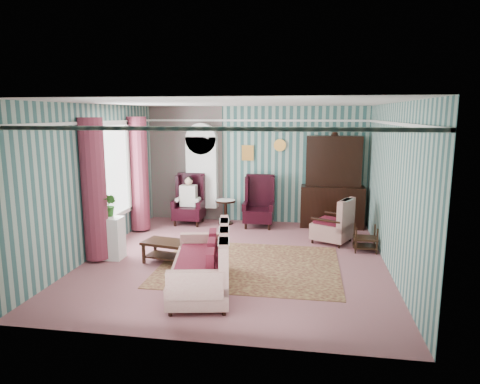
% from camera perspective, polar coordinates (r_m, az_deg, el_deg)
% --- Properties ---
extents(floor, '(6.00, 6.00, 0.00)m').
position_cam_1_polar(floor, '(8.18, -0.55, -8.99)').
color(floor, '#98585F').
rests_on(floor, ground).
extents(room_shell, '(5.53, 6.02, 2.91)m').
position_cam_1_polar(room_shell, '(8.04, -4.72, 5.31)').
color(room_shell, '#335D5A').
rests_on(room_shell, ground).
extents(bookcase, '(0.80, 0.28, 2.24)m').
position_cam_1_polar(bookcase, '(10.89, -5.08, 1.94)').
color(bookcase, white).
rests_on(bookcase, floor).
extents(dresser_hutch, '(1.50, 0.56, 2.36)m').
position_cam_1_polar(dresser_hutch, '(10.46, 12.30, 1.72)').
color(dresser_hutch, black).
rests_on(dresser_hutch, floor).
extents(wingback_left, '(0.76, 0.80, 1.25)m').
position_cam_1_polar(wingback_left, '(10.67, -6.85, -0.97)').
color(wingback_left, black).
rests_on(wingback_left, floor).
extents(wingback_right, '(0.76, 0.80, 1.25)m').
position_cam_1_polar(wingback_right, '(10.33, 2.53, -1.28)').
color(wingback_right, black).
rests_on(wingback_right, floor).
extents(seated_woman, '(0.44, 0.40, 1.18)m').
position_cam_1_polar(seated_woman, '(10.67, -6.85, -1.16)').
color(seated_woman, white).
rests_on(seated_woman, floor).
extents(round_side_table, '(0.50, 0.50, 0.60)m').
position_cam_1_polar(round_side_table, '(10.67, -1.93, -2.68)').
color(round_side_table, black).
rests_on(round_side_table, floor).
extents(nest_table, '(0.45, 0.38, 0.54)m').
position_cam_1_polar(nest_table, '(8.93, 16.38, -5.93)').
color(nest_table, black).
rests_on(nest_table, floor).
extents(plant_stand, '(0.55, 0.35, 0.80)m').
position_cam_1_polar(plant_stand, '(8.50, -17.15, -5.87)').
color(plant_stand, white).
rests_on(plant_stand, floor).
extents(rug, '(3.20, 2.60, 0.01)m').
position_cam_1_polar(rug, '(7.85, 1.27, -9.78)').
color(rug, '#4D191A').
rests_on(rug, floor).
extents(sofa, '(1.31, 2.11, 1.12)m').
position_cam_1_polar(sofa, '(6.69, -5.29, -8.43)').
color(sofa, beige).
rests_on(sofa, floor).
extents(floral_armchair, '(1.08, 1.07, 1.03)m').
position_cam_1_polar(floral_armchair, '(9.30, 12.21, -3.53)').
color(floral_armchair, beige).
rests_on(floral_armchair, floor).
extents(coffee_table, '(0.96, 0.67, 0.40)m').
position_cam_1_polar(coffee_table, '(8.09, -9.61, -7.86)').
color(coffee_table, black).
rests_on(coffee_table, floor).
extents(potted_plant_a, '(0.42, 0.38, 0.42)m').
position_cam_1_polar(potted_plant_a, '(8.29, -17.92, -1.99)').
color(potted_plant_a, '#22531A').
rests_on(potted_plant_a, plant_stand).
extents(potted_plant_b, '(0.29, 0.26, 0.43)m').
position_cam_1_polar(potted_plant_b, '(8.41, -16.91, -1.70)').
color(potted_plant_b, '#184F1A').
rests_on(potted_plant_b, plant_stand).
extents(potted_plant_c, '(0.28, 0.28, 0.39)m').
position_cam_1_polar(potted_plant_c, '(8.45, -17.94, -1.85)').
color(potted_plant_c, '#22551A').
rests_on(potted_plant_c, plant_stand).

